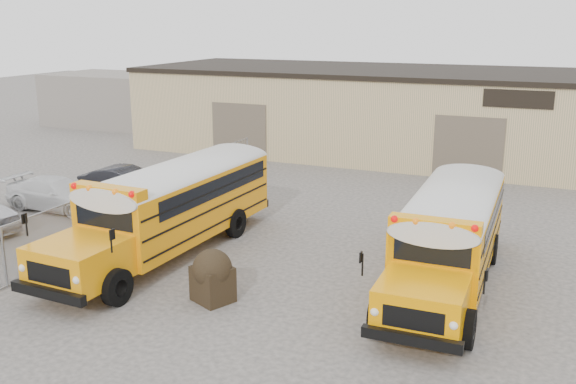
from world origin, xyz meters
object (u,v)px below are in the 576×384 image
at_px(school_bus_left, 260,165).
at_px(tarp_bundle, 212,275).
at_px(car_dark, 126,183).
at_px(car_white, 57,194).
at_px(school_bus_right, 473,184).

distance_m(school_bus_left, tarp_bundle, 9.37).
height_order(school_bus_left, tarp_bundle, school_bus_left).
xyz_separation_m(school_bus_left, tarp_bundle, (2.87, -8.87, -0.92)).
xyz_separation_m(school_bus_left, car_dark, (-5.58, -1.40, -1.01)).
xyz_separation_m(tarp_bundle, car_white, (-9.96, 5.06, -0.11)).
bearing_deg(tarp_bundle, school_bus_right, 60.23).
xyz_separation_m(school_bus_left, school_bus_right, (8.28, 0.59, -0.11)).
bearing_deg(school_bus_right, tarp_bundle, -119.77).
bearing_deg(car_white, car_dark, -32.34).
relative_size(school_bus_left, car_dark, 2.48).
distance_m(school_bus_left, car_dark, 5.84).
relative_size(school_bus_right, car_white, 2.12).
xyz_separation_m(school_bus_right, car_dark, (-13.86, -1.99, -0.90)).
bearing_deg(school_bus_left, school_bus_right, 4.08).
bearing_deg(car_dark, school_bus_left, -77.11).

